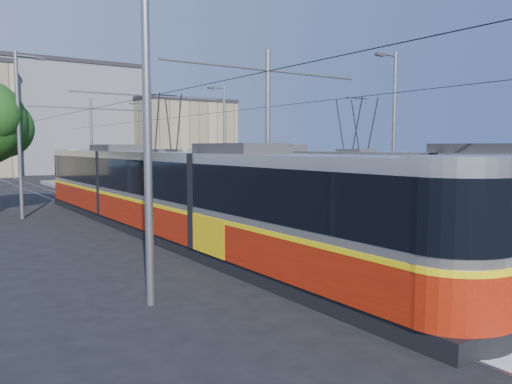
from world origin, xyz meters
TOP-DOWN VIEW (x-y plane):
  - ground at (0.00, 0.00)m, footprint 160.00×160.00m
  - platform at (0.00, 17.00)m, footprint 4.00×50.00m
  - tactile_strip_left at (-1.45, 17.00)m, footprint 0.70×50.00m
  - tactile_strip_right at (1.45, 17.00)m, footprint 0.70×50.00m
  - rails at (0.00, 17.00)m, footprint 8.71×70.00m
  - track_arrow at (-3.60, -3.00)m, footprint 1.20×5.00m
  - tram_left at (-3.60, 10.00)m, footprint 2.43×27.97m
  - tram_right at (3.60, 6.68)m, footprint 2.43×28.10m
  - catenary at (0.00, 14.15)m, footprint 9.20×70.00m
  - street_lamps at (-0.00, 21.00)m, footprint 15.18×38.22m
  - shelter at (0.41, 14.27)m, footprint 0.88×1.09m
  - building_centre at (6.00, 64.00)m, footprint 18.36×14.28m
  - building_right at (20.00, 58.00)m, footprint 14.28×10.20m

SIDE VIEW (x-z plane):
  - ground at x=0.00m, z-range 0.00..0.00m
  - track_arrow at x=-3.60m, z-range 0.00..0.01m
  - rails at x=0.00m, z-range 0.00..0.03m
  - platform at x=0.00m, z-range 0.00..0.30m
  - tactile_strip_left at x=-1.45m, z-range 0.30..0.31m
  - tactile_strip_right at x=1.45m, z-range 0.30..0.31m
  - shelter at x=0.41m, z-range 0.35..2.43m
  - tram_left at x=-3.60m, z-range -1.04..4.46m
  - tram_right at x=3.60m, z-range -0.89..4.61m
  - street_lamps at x=0.00m, z-range 0.18..8.18m
  - catenary at x=0.00m, z-range 1.02..8.02m
  - building_right at x=20.00m, z-range 0.01..10.19m
  - building_centre at x=6.00m, z-range 0.01..14.54m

